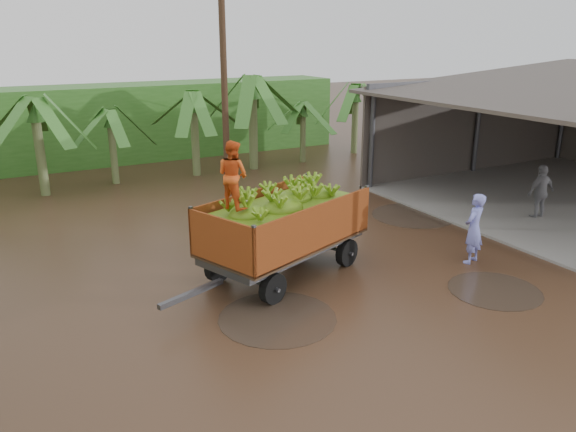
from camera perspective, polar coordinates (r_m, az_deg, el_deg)
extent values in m
plane|color=black|center=(15.41, 5.07, -4.56)|extent=(100.00, 100.00, 0.00)
cube|color=gray|center=(23.62, 26.48, 1.73)|extent=(12.00, 10.00, 0.08)
cube|color=#383330|center=(26.24, 18.38, 8.57)|extent=(12.00, 0.12, 4.00)
cube|color=#2D661E|center=(28.72, -16.53, 9.08)|extent=(22.00, 3.00, 3.60)
cube|color=#47474C|center=(12.46, -9.76, -7.76)|extent=(1.68, 0.72, 0.12)
imported|color=#D85019|center=(12.89, -5.63, 4.18)|extent=(0.86, 0.95, 1.59)
imported|color=#7B82E0|center=(15.73, 18.36, -1.21)|extent=(0.81, 0.66, 1.92)
imported|color=slate|center=(20.31, 24.29, 2.23)|extent=(1.11, 0.51, 1.86)
cylinder|color=#47301E|center=(21.12, -6.50, 13.41)|extent=(0.24, 0.24, 8.48)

